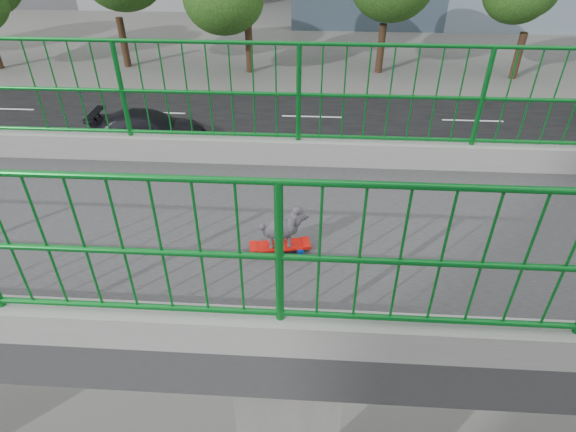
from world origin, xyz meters
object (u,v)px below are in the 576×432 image
(poodle, at_px, (282,227))
(car_1, at_px, (442,222))
(car_0, at_px, (434,288))
(skateboard, at_px, (280,246))
(car_3, at_px, (149,128))

(poodle, relative_size, car_1, 0.11)
(poodle, xyz_separation_m, car_0, (-6.30, 3.62, -6.51))
(car_0, bearing_deg, skateboard, -30.03)
(skateboard, xyz_separation_m, car_0, (-6.30, 3.64, -6.30))
(poodle, height_order, car_3, poodle)
(skateboard, distance_m, car_0, 9.63)
(skateboard, relative_size, car_1, 0.14)
(car_1, xyz_separation_m, car_3, (-6.40, -11.65, 0.06))
(poodle, distance_m, car_0, 9.76)
(skateboard, bearing_deg, poodle, 90.00)
(car_3, bearing_deg, skateboard, -155.87)
(car_0, xyz_separation_m, car_1, (-3.20, 0.88, -0.08))
(poodle, distance_m, car_3, 18.61)
(poodle, relative_size, car_3, 0.09)
(skateboard, xyz_separation_m, poodle, (-0.00, 0.02, 0.21))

